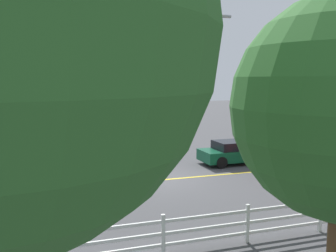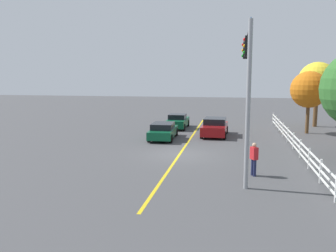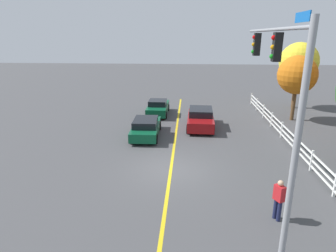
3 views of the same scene
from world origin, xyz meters
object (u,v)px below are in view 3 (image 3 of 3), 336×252
object	(u,v)px
pedestrian	(279,198)
tree_4	(297,75)
car_0	(146,127)
tree_3	(299,62)
car_2	(158,107)
car_1	(201,118)

from	to	relation	value
pedestrian	tree_4	xyz separation A→B (m)	(-14.39, 5.28, 2.86)
car_0	tree_3	xyz separation A→B (m)	(-9.49, 13.36, 3.81)
car_0	pedestrian	xyz separation A→B (m)	(9.36, 6.49, 0.28)
car_2	tree_4	bearing A→B (deg)	-94.22
tree_3	car_2	bearing A→B (deg)	-74.78
car_1	tree_4	bearing A→B (deg)	110.72
car_0	car_2	bearing A→B (deg)	-3.82
car_0	car_2	world-z (taller)	car_2
tree_3	car_1	bearing A→B (deg)	-52.76
tree_3	tree_4	size ratio (longest dim) A/B	1.17
car_0	car_1	size ratio (longest dim) A/B	0.99
car_1	tree_4	world-z (taller)	tree_4
tree_3	car_0	bearing A→B (deg)	-54.60
car_0	tree_4	distance (m)	13.18
car_1	pedestrian	distance (m)	11.97
tree_3	tree_4	distance (m)	4.79
car_1	car_2	world-z (taller)	car_1
pedestrian	tree_3	bearing A→B (deg)	42.50
car_2	pedestrian	size ratio (longest dim) A/B	2.50
car_1	tree_3	size ratio (longest dim) A/B	0.72
pedestrian	car_1	bearing A→B (deg)	74.85
car_1	tree_4	xyz separation A→B (m)	(-2.70, 7.83, 3.06)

